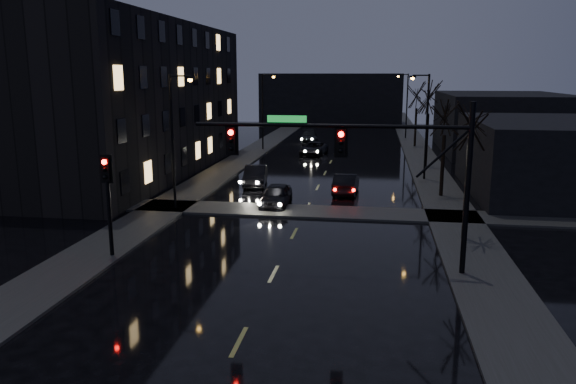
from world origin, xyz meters
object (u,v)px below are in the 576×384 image
at_px(oncoming_car_d, 309,136).
at_px(lead_car, 346,183).
at_px(oncoming_car_a, 276,195).
at_px(oncoming_car_c, 314,148).
at_px(oncoming_car_b, 255,176).

relative_size(oncoming_car_d, lead_car, 1.14).
height_order(oncoming_car_a, oncoming_car_c, oncoming_car_a).
bearing_deg(oncoming_car_d, oncoming_car_a, -94.58).
distance_m(oncoming_car_c, lead_car, 18.54).
relative_size(oncoming_car_c, lead_car, 1.10).
bearing_deg(oncoming_car_a, lead_car, 48.29).
bearing_deg(lead_car, oncoming_car_c, -74.44).
height_order(oncoming_car_a, lead_car, lead_car).
bearing_deg(oncoming_car_a, oncoming_car_c, 91.06).
relative_size(oncoming_car_a, oncoming_car_c, 0.86).
relative_size(oncoming_car_b, lead_car, 1.03).
distance_m(oncoming_car_b, lead_car, 6.94).
bearing_deg(lead_car, oncoming_car_d, -75.76).
xyz_separation_m(oncoming_car_b, lead_car, (6.70, -1.84, -0.02)).
xyz_separation_m(oncoming_car_b, oncoming_car_c, (2.53, 16.23, -0.07)).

